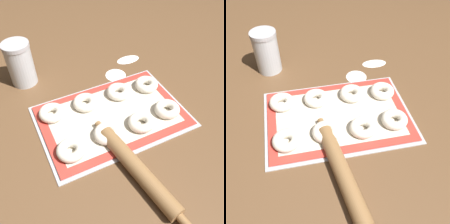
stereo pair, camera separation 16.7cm
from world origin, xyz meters
The scene contains 15 objects.
ground_plane centered at (0.00, 0.00, 0.00)m, with size 2.80×2.80×0.00m, color brown.
baking_tray centered at (0.01, -0.01, 0.00)m, with size 0.52×0.36×0.01m.
baking_mat centered at (0.01, -0.01, 0.01)m, with size 0.50×0.33×0.00m.
bagel_front_far_left centered at (-0.18, -0.10, 0.03)m, with size 0.09×0.09×0.03m.
bagel_front_mid_left centered at (-0.05, -0.09, 0.03)m, with size 0.09×0.09×0.03m.
bagel_front_mid_right centered at (0.08, -0.10, 0.03)m, with size 0.09×0.09×0.03m.
bagel_front_far_right centered at (0.19, -0.09, 0.03)m, with size 0.09×0.09×0.03m.
bagel_back_far_left centered at (-0.18, 0.08, 0.03)m, with size 0.09×0.09×0.03m.
bagel_back_mid_left centered at (-0.06, 0.08, 0.03)m, with size 0.09×0.09×0.03m.
bagel_back_mid_right centered at (0.08, 0.08, 0.03)m, with size 0.09×0.09×0.03m.
bagel_back_far_right centered at (0.20, 0.07, 0.03)m, with size 0.09×0.09×0.03m.
flour_canister centered at (-0.22, 0.33, 0.09)m, with size 0.10×0.10×0.18m.
rolling_pin centered at (-0.03, -0.25, 0.03)m, with size 0.10×0.44×0.05m.
flour_patch_near centered at (0.24, 0.28, 0.00)m, with size 0.11×0.06×0.00m.
flour_patch_far centered at (0.13, 0.20, 0.00)m, with size 0.09×0.09×0.00m.
Camera 2 is at (-0.12, -0.64, 0.69)m, focal length 42.00 mm.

